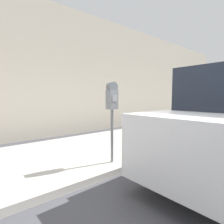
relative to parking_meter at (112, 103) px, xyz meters
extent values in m
plane|color=#47474C|center=(-0.05, -1.11, -1.26)|extent=(60.00, 60.00, 0.00)
cube|color=#BCB7AD|center=(-0.05, 1.09, -1.20)|extent=(24.00, 2.80, 0.12)
cube|color=beige|center=(-0.05, 3.52, 1.00)|extent=(24.00, 0.30, 4.53)
cylinder|color=slate|center=(0.00, 0.00, -0.63)|extent=(0.05, 0.05, 1.02)
cube|color=slate|center=(0.00, 0.00, 0.06)|extent=(0.19, 0.15, 0.36)
cube|color=gray|center=(0.00, -0.08, 0.09)|extent=(0.10, 0.01, 0.13)
cylinder|color=slate|center=(0.00, 0.00, 0.29)|extent=(0.20, 0.12, 0.20)
cylinder|color=black|center=(3.44, -0.77, -0.90)|extent=(0.72, 0.24, 0.72)
cylinder|color=black|center=(0.45, -0.87, -0.90)|extent=(0.72, 0.24, 0.72)
camera|label=1|loc=(-2.07, -2.54, 0.11)|focal=28.00mm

